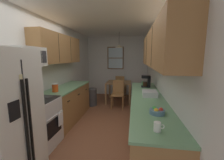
{
  "coord_description": "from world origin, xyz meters",
  "views": [
    {
      "loc": [
        0.72,
        -2.74,
        1.66
      ],
      "look_at": [
        0.13,
        1.19,
        1.04
      ],
      "focal_mm": 23.25,
      "sensor_mm": 36.0,
      "label": 1
    }
  ],
  "objects_px": {
    "stove_range": "(38,123)",
    "dish_rack": "(150,93)",
    "dining_chair_far": "(120,85)",
    "mug_by_coffeemaker": "(143,83)",
    "refrigerator": "(2,118)",
    "dining_chair_near": "(118,93)",
    "microwave_over_range": "(27,57)",
    "dining_table": "(119,85)",
    "mug_spare": "(157,127)",
    "fruit_bowl": "(157,111)",
    "storage_canister": "(55,88)",
    "trash_bin": "(92,97)",
    "coffee_maker": "(147,81)",
    "table_serving_bowl": "(118,81)"
  },
  "relations": [
    {
      "from": "microwave_over_range",
      "to": "trash_bin",
      "type": "distance_m",
      "value": 2.83
    },
    {
      "from": "dining_table",
      "to": "dining_chair_far",
      "type": "bearing_deg",
      "value": 89.73
    },
    {
      "from": "dining_chair_far",
      "to": "microwave_over_range",
      "type": "bearing_deg",
      "value": -109.38
    },
    {
      "from": "dining_chair_near",
      "to": "stove_range",
      "type": "bearing_deg",
      "value": -116.99
    },
    {
      "from": "refrigerator",
      "to": "mug_spare",
      "type": "relative_size",
      "value": 16.11
    },
    {
      "from": "dining_chair_near",
      "to": "mug_spare",
      "type": "bearing_deg",
      "value": -76.68
    },
    {
      "from": "refrigerator",
      "to": "mug_spare",
      "type": "bearing_deg",
      "value": -2.68
    },
    {
      "from": "dining_chair_near",
      "to": "fruit_bowl",
      "type": "height_order",
      "value": "fruit_bowl"
    },
    {
      "from": "stove_range",
      "to": "mug_spare",
      "type": "height_order",
      "value": "stove_range"
    },
    {
      "from": "fruit_bowl",
      "to": "coffee_maker",
      "type": "bearing_deg",
      "value": 89.42
    },
    {
      "from": "coffee_maker",
      "to": "dish_rack",
      "type": "xyz_separation_m",
      "value": [
        -0.02,
        -0.88,
        -0.1
      ]
    },
    {
      "from": "dining_table",
      "to": "microwave_over_range",
      "type": "bearing_deg",
      "value": -113.07
    },
    {
      "from": "mug_by_coffeemaker",
      "to": "fruit_bowl",
      "type": "distance_m",
      "value": 2.04
    },
    {
      "from": "storage_canister",
      "to": "mug_spare",
      "type": "xyz_separation_m",
      "value": [
        1.98,
        -1.47,
        -0.04
      ]
    },
    {
      "from": "mug_spare",
      "to": "dish_rack",
      "type": "relative_size",
      "value": 0.32
    },
    {
      "from": "microwave_over_range",
      "to": "dish_rack",
      "type": "distance_m",
      "value": 2.35
    },
    {
      "from": "microwave_over_range",
      "to": "dining_chair_near",
      "type": "xyz_separation_m",
      "value": [
        1.33,
        2.38,
        -1.17
      ]
    },
    {
      "from": "microwave_over_range",
      "to": "dining_table",
      "type": "bearing_deg",
      "value": 66.93
    },
    {
      "from": "mug_by_coffeemaker",
      "to": "mug_spare",
      "type": "distance_m",
      "value": 2.53
    },
    {
      "from": "microwave_over_range",
      "to": "mug_by_coffeemaker",
      "type": "distance_m",
      "value": 2.8
    },
    {
      "from": "mug_spare",
      "to": "mug_by_coffeemaker",
      "type": "bearing_deg",
      "value": 89.6
    },
    {
      "from": "storage_canister",
      "to": "microwave_over_range",
      "type": "bearing_deg",
      "value": -99.48
    },
    {
      "from": "trash_bin",
      "to": "dish_rack",
      "type": "xyz_separation_m",
      "value": [
        1.74,
        -1.84,
        0.65
      ]
    },
    {
      "from": "stove_range",
      "to": "dish_rack",
      "type": "xyz_separation_m",
      "value": [
        2.04,
        0.61,
        0.48
      ]
    },
    {
      "from": "mug_spare",
      "to": "dining_table",
      "type": "bearing_deg",
      "value": 101.67
    },
    {
      "from": "dining_chair_near",
      "to": "microwave_over_range",
      "type": "bearing_deg",
      "value": -119.12
    },
    {
      "from": "trash_bin",
      "to": "mug_by_coffeemaker",
      "type": "height_order",
      "value": "mug_by_coffeemaker"
    },
    {
      "from": "stove_range",
      "to": "mug_by_coffeemaker",
      "type": "relative_size",
      "value": 8.74
    },
    {
      "from": "trash_bin",
      "to": "coffee_maker",
      "type": "height_order",
      "value": "coffee_maker"
    },
    {
      "from": "refrigerator",
      "to": "dining_chair_far",
      "type": "xyz_separation_m",
      "value": [
        1.14,
        4.4,
        -0.39
      ]
    },
    {
      "from": "dining_chair_near",
      "to": "dish_rack",
      "type": "xyz_separation_m",
      "value": [
        0.83,
        -1.77,
        0.45
      ]
    },
    {
      "from": "stove_range",
      "to": "fruit_bowl",
      "type": "distance_m",
      "value": 2.12
    },
    {
      "from": "refrigerator",
      "to": "dining_chair_far",
      "type": "height_order",
      "value": "refrigerator"
    },
    {
      "from": "mug_by_coffeemaker",
      "to": "dish_rack",
      "type": "xyz_separation_m",
      "value": [
        0.05,
        -1.1,
        -0.0
      ]
    },
    {
      "from": "dining_table",
      "to": "dining_chair_far",
      "type": "relative_size",
      "value": 0.99
    },
    {
      "from": "mug_by_coffeemaker",
      "to": "dish_rack",
      "type": "distance_m",
      "value": 1.1
    },
    {
      "from": "coffee_maker",
      "to": "mug_spare",
      "type": "xyz_separation_m",
      "value": [
        -0.09,
        -2.31,
        -0.1
      ]
    },
    {
      "from": "dining_table",
      "to": "trash_bin",
      "type": "relative_size",
      "value": 1.51
    },
    {
      "from": "dining_chair_far",
      "to": "fruit_bowl",
      "type": "bearing_deg",
      "value": -77.84
    },
    {
      "from": "refrigerator",
      "to": "microwave_over_range",
      "type": "xyz_separation_m",
      "value": [
        -0.16,
        0.73,
        0.78
      ]
    },
    {
      "from": "dining_table",
      "to": "dish_rack",
      "type": "distance_m",
      "value": 2.59
    },
    {
      "from": "dining_table",
      "to": "coffee_maker",
      "type": "bearing_deg",
      "value": -60.05
    },
    {
      "from": "microwave_over_range",
      "to": "dining_chair_near",
      "type": "distance_m",
      "value": 2.96
    },
    {
      "from": "dining_chair_far",
      "to": "mug_by_coffeemaker",
      "type": "height_order",
      "value": "mug_by_coffeemaker"
    },
    {
      "from": "dining_chair_near",
      "to": "coffee_maker",
      "type": "xyz_separation_m",
      "value": [
        0.85,
        -0.89,
        0.55
      ]
    },
    {
      "from": "refrigerator",
      "to": "fruit_bowl",
      "type": "relative_size",
      "value": 8.59
    },
    {
      "from": "storage_canister",
      "to": "coffee_maker",
      "type": "xyz_separation_m",
      "value": [
        2.07,
        0.84,
        0.06
      ]
    },
    {
      "from": "mug_by_coffeemaker",
      "to": "table_serving_bowl",
      "type": "height_order",
      "value": "mug_by_coffeemaker"
    },
    {
      "from": "stove_range",
      "to": "coffee_maker",
      "type": "relative_size",
      "value": 3.75
    },
    {
      "from": "dining_table",
      "to": "fruit_bowl",
      "type": "height_order",
      "value": "fruit_bowl"
    }
  ]
}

